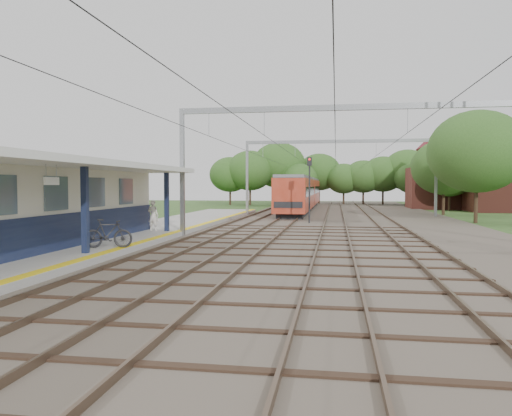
# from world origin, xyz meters

# --- Properties ---
(ground) EXTENTS (160.00, 160.00, 0.00)m
(ground) POSITION_xyz_m (0.00, 0.00, 0.00)
(ground) COLOR #2D4C1E
(ground) RESTS_ON ground
(ballast_bed) EXTENTS (18.00, 90.00, 0.10)m
(ballast_bed) POSITION_xyz_m (4.00, 30.00, 0.05)
(ballast_bed) COLOR #473D33
(ballast_bed) RESTS_ON ground
(platform) EXTENTS (5.00, 52.00, 0.35)m
(platform) POSITION_xyz_m (-7.50, 14.00, 0.17)
(platform) COLOR gray
(platform) RESTS_ON ground
(yellow_stripe) EXTENTS (0.45, 52.00, 0.01)m
(yellow_stripe) POSITION_xyz_m (-5.25, 14.00, 0.35)
(yellow_stripe) COLOR yellow
(yellow_stripe) RESTS_ON platform
(station_building) EXTENTS (3.41, 18.00, 3.40)m
(station_building) POSITION_xyz_m (-8.88, 7.00, 2.04)
(station_building) COLOR beige
(station_building) RESTS_ON platform
(canopy) EXTENTS (6.40, 20.00, 3.44)m
(canopy) POSITION_xyz_m (-7.77, 6.00, 3.64)
(canopy) COLOR #121B39
(canopy) RESTS_ON platform
(rail_tracks) EXTENTS (11.80, 88.00, 0.15)m
(rail_tracks) POSITION_xyz_m (1.50, 30.00, 0.18)
(rail_tracks) COLOR brown
(rail_tracks) RESTS_ON ballast_bed
(catenary_system) EXTENTS (17.22, 88.00, 7.00)m
(catenary_system) POSITION_xyz_m (3.39, 25.28, 5.51)
(catenary_system) COLOR gray
(catenary_system) RESTS_ON ground
(tree_band) EXTENTS (31.72, 30.88, 8.82)m
(tree_band) POSITION_xyz_m (3.84, 57.12, 4.92)
(tree_band) COLOR #382619
(tree_band) RESTS_ON ground
(house_near) EXTENTS (7.00, 6.12, 7.89)m
(house_near) POSITION_xyz_m (21.00, 46.00, 2.99)
(house_near) COLOR brown
(house_near) RESTS_ON ground
(house_far) EXTENTS (8.00, 6.12, 8.66)m
(house_far) POSITION_xyz_m (16.00, 52.00, 3.23)
(house_far) COLOR brown
(house_far) RESTS_ON ground
(person) EXTENTS (0.66, 0.48, 1.69)m
(person) POSITION_xyz_m (-6.69, 15.00, 1.19)
(person) COLOR silver
(person) RESTS_ON platform
(bicycle) EXTENTS (2.00, 0.94, 1.16)m
(bicycle) POSITION_xyz_m (-5.75, 7.54, 0.93)
(bicycle) COLOR black
(bicycle) RESTS_ON platform
(train) EXTENTS (2.75, 34.25, 3.63)m
(train) POSITION_xyz_m (-0.50, 45.58, 2.03)
(train) COLOR black
(train) RESTS_ON ballast_bed
(signal_post) EXTENTS (0.34, 0.28, 4.89)m
(signal_post) POSITION_xyz_m (1.35, 25.21, 3.21)
(signal_post) COLOR black
(signal_post) RESTS_ON ground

